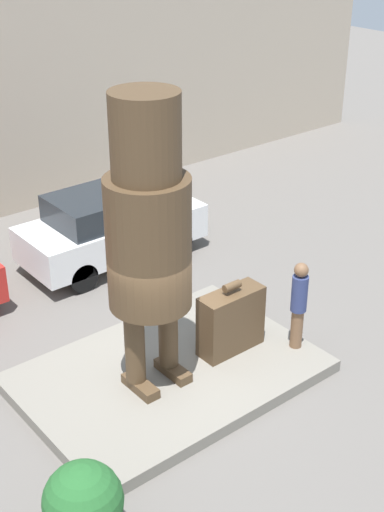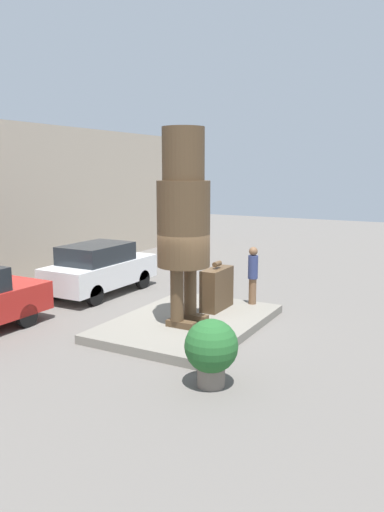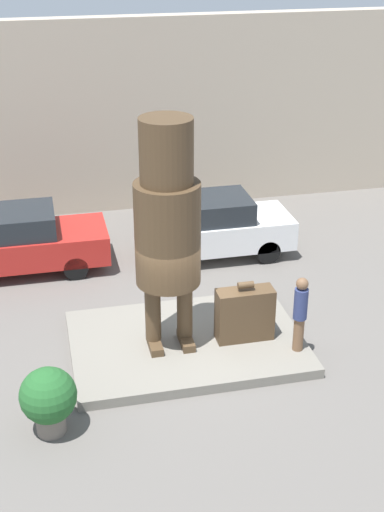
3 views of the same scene
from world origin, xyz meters
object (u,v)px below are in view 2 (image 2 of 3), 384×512
(tourist, at_px, (253,273))
(planter_pot, at_px, (211,349))
(parked_car_white, at_px, (100,268))
(giant_suitcase, at_px, (217,288))
(statue_figure, at_px, (184,211))

(tourist, height_order, planter_pot, tourist)
(parked_car_white, bearing_deg, giant_suitcase, -95.69)
(statue_figure, distance_m, giant_suitcase, 2.76)
(giant_suitcase, distance_m, parked_car_white, 4.52)
(giant_suitcase, height_order, planter_pot, giant_suitcase)
(statue_figure, relative_size, parked_car_white, 1.18)
(planter_pot, bearing_deg, giant_suitcase, 24.69)
(statue_figure, height_order, planter_pot, statue_figure)
(parked_car_white, height_order, planter_pot, parked_car_white)
(giant_suitcase, xyz_separation_m, parked_car_white, (0.45, 4.50, 0.07))
(parked_car_white, bearing_deg, tourist, -84.36)
(tourist, distance_m, parked_car_white, 5.21)
(tourist, xyz_separation_m, planter_pot, (-5.12, -1.23, -0.39))
(statue_figure, bearing_deg, tourist, -17.94)
(giant_suitcase, height_order, tourist, tourist)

